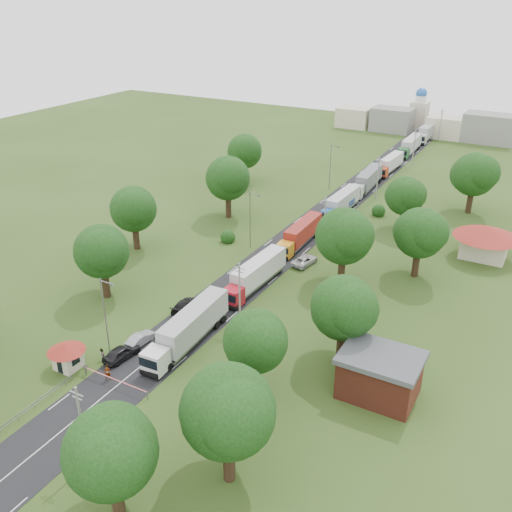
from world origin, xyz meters
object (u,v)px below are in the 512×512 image
Objects in this scene: guard_booth at (67,352)px; truck_0 at (189,328)px; info_sign at (352,205)px; car_lane_front at (122,353)px; boom_barrier at (106,376)px; car_lane_mid at (141,339)px; pedestrian_near at (108,373)px.

guard_booth is 14.58m from truck_0.
info_sign is 56.20m from car_lane_front.
car_lane_front is (-5.35, -6.57, -1.48)m from truck_0.
boom_barrier is 0.58× the size of truck_0.
boom_barrier is 60.39m from info_sign.
guard_booth is 0.28× the size of truck_0.
guard_booth reaches higher than car_lane_mid.
pedestrian_near is (-3.93, -10.51, -1.35)m from truck_0.
boom_barrier is at bearing 117.73° from car_lane_front.
boom_barrier is 2.10× the size of guard_booth.
guard_booth is 5.76m from pedestrian_near.
car_lane_mid is (0.00, 3.53, -0.12)m from car_lane_front.
guard_booth is 9.13m from car_lane_mid.
car_lane_front is 2.52× the size of pedestrian_near.
guard_booth is 0.90× the size of car_lane_front.
boom_barrier is 4.76× the size of pedestrian_near.
guard_booth is at bearing 54.09° from car_lane_front.
info_sign reaches higher than boom_barrier.
pedestrian_near is at bearing 114.26° from boom_barrier.
truck_0 is at bearing -121.69° from car_lane_front.
pedestrian_near is (-0.23, 0.50, 0.08)m from boom_barrier.
car_lane_front is at bearing 110.28° from boom_barrier.
car_lane_front is at bearing 93.57° from car_lane_mid.
car_lane_mid is (4.20, 7.98, -1.45)m from guard_booth.
info_sign is (12.40, 60.00, 0.84)m from guard_booth.
car_lane_mid is at bearing -150.41° from truck_0.
car_lane_front is at bearing -129.15° from truck_0.
pedestrian_near reaches higher than boom_barrier.
pedestrian_near is at bearing 117.21° from car_lane_front.
boom_barrier is at bearing 0.01° from guard_booth.
car_lane_mid is 2.24× the size of pedestrian_near.
guard_booth is 1.07× the size of info_sign.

